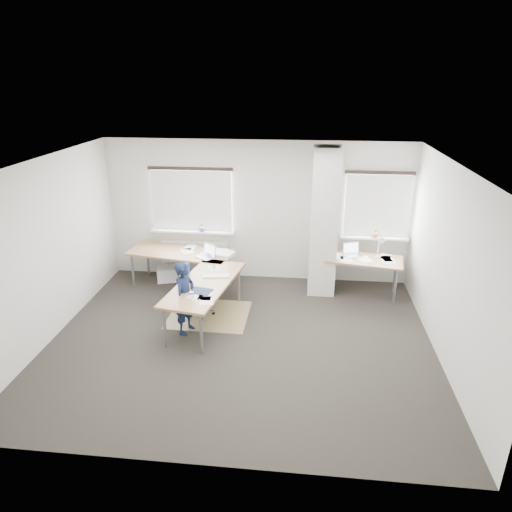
# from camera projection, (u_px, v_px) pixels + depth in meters

# --- Properties ---
(ground) EXTENTS (6.00, 6.00, 0.00)m
(ground) POSITION_uv_depth(u_px,v_px,m) (241.00, 341.00, 7.24)
(ground) COLOR black
(ground) RESTS_ON ground
(room_shell) EXTENTS (6.04, 5.04, 2.82)m
(room_shell) POSITION_uv_depth(u_px,v_px,m) (255.00, 228.00, 6.99)
(room_shell) COLOR #B9B2A9
(room_shell) RESTS_ON ground
(floor_mat) EXTENTS (1.38, 1.18, 0.01)m
(floor_mat) POSITION_uv_depth(u_px,v_px,m) (209.00, 315.00, 8.02)
(floor_mat) COLOR olive
(floor_mat) RESTS_ON ground
(white_crate) EXTENTS (0.57, 0.48, 0.29)m
(white_crate) POSITION_uv_depth(u_px,v_px,m) (169.00, 273.00, 9.33)
(white_crate) COLOR white
(white_crate) RESTS_ON ground
(desk_main) EXTENTS (2.40, 2.98, 0.96)m
(desk_main) POSITION_uv_depth(u_px,v_px,m) (194.00, 268.00, 8.21)
(desk_main) COLOR #966340
(desk_main) RESTS_ON ground
(desk_side) EXTENTS (1.50, 0.93, 1.22)m
(desk_side) POSITION_uv_depth(u_px,v_px,m) (364.00, 261.00, 8.55)
(desk_side) COLOR #966340
(desk_side) RESTS_ON ground
(task_chair) EXTENTS (0.52, 0.51, 0.95)m
(task_chair) POSITION_uv_depth(u_px,v_px,m) (198.00, 301.00, 7.94)
(task_chair) COLOR navy
(task_chair) RESTS_ON ground
(person) EXTENTS (0.42, 0.51, 1.21)m
(person) POSITION_uv_depth(u_px,v_px,m) (185.00, 298.00, 7.29)
(person) COLOR black
(person) RESTS_ON ground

